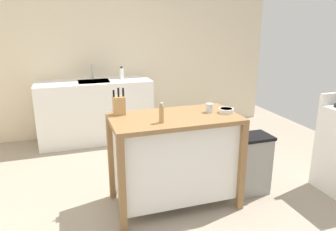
% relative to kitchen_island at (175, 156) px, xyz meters
% --- Properties ---
extents(ground_plane, '(6.31, 6.31, 0.00)m').
position_rel_kitchen_island_xyz_m(ground_plane, '(-0.24, -0.10, -0.50)').
color(ground_plane, gray).
rests_on(ground_plane, ground).
extents(wall_back, '(5.31, 0.10, 2.60)m').
position_rel_kitchen_island_xyz_m(wall_back, '(-0.24, 2.37, 0.80)').
color(wall_back, beige).
rests_on(wall_back, ground).
extents(kitchen_island, '(1.19, 0.64, 0.90)m').
position_rel_kitchen_island_xyz_m(kitchen_island, '(0.00, 0.00, 0.00)').
color(kitchen_island, olive).
rests_on(kitchen_island, ground).
extents(knife_block, '(0.11, 0.09, 0.25)m').
position_rel_kitchen_island_xyz_m(knife_block, '(-0.47, 0.22, 0.49)').
color(knife_block, tan).
rests_on(knife_block, kitchen_island).
extents(bowl_stoneware_deep, '(0.14, 0.14, 0.04)m').
position_rel_kitchen_island_xyz_m(bowl_stoneware_deep, '(0.50, -0.05, 0.42)').
color(bowl_stoneware_deep, silver).
rests_on(bowl_stoneware_deep, kitchen_island).
extents(drinking_cup, '(0.07, 0.07, 0.09)m').
position_rel_kitchen_island_xyz_m(drinking_cup, '(0.36, 0.02, 0.44)').
color(drinking_cup, silver).
rests_on(drinking_cup, kitchen_island).
extents(pepper_grinder, '(0.04, 0.04, 0.18)m').
position_rel_kitchen_island_xyz_m(pepper_grinder, '(-0.17, -0.15, 0.48)').
color(pepper_grinder, tan).
rests_on(pepper_grinder, kitchen_island).
extents(trash_bin, '(0.36, 0.28, 0.63)m').
position_rel_kitchen_island_xyz_m(trash_bin, '(0.83, -0.04, -0.19)').
color(trash_bin, gray).
rests_on(trash_bin, ground).
extents(sink_counter, '(1.63, 0.60, 0.90)m').
position_rel_kitchen_island_xyz_m(sink_counter, '(-0.53, 2.02, -0.05)').
color(sink_counter, white).
rests_on(sink_counter, ground).
extents(sink_faucet, '(0.02, 0.02, 0.22)m').
position_rel_kitchen_island_xyz_m(sink_faucet, '(-0.53, 2.16, 0.51)').
color(sink_faucet, '#B7BCC1').
rests_on(sink_faucet, sink_counter).
extents(bottle_spray_cleaner, '(0.06, 0.06, 0.19)m').
position_rel_kitchen_island_xyz_m(bottle_spray_cleaner, '(-0.12, 2.00, 0.49)').
color(bottle_spray_cleaner, white).
rests_on(bottle_spray_cleaner, sink_counter).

